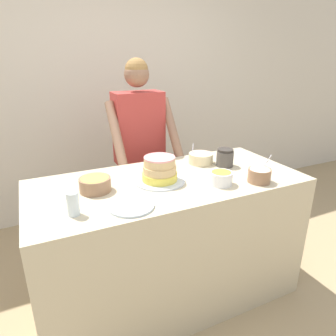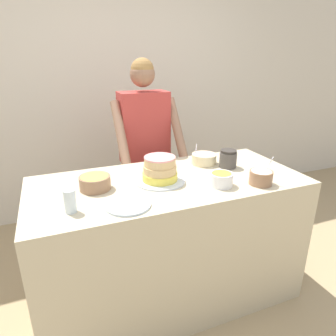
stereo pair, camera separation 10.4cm
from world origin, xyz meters
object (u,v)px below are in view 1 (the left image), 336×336
(stoneware_jar, at_px, (225,158))
(person_baker, at_px, (139,140))
(ceramic_plate, at_px, (131,206))
(drinking_glass, at_px, (73,204))
(frosting_bowl_white, at_px, (259,175))
(frosting_bowl_pink, at_px, (201,158))
(frosting_bowl_yellow, at_px, (95,184))
(cake, at_px, (160,171))
(frosting_bowl_orange, at_px, (221,178))

(stoneware_jar, bearing_deg, person_baker, 122.24)
(ceramic_plate, distance_m, stoneware_jar, 0.87)
(drinking_glass, xyz_separation_m, ceramic_plate, (0.29, -0.04, -0.06))
(drinking_glass, bearing_deg, frosting_bowl_white, -3.32)
(frosting_bowl_pink, height_order, drinking_glass, frosting_bowl_pink)
(frosting_bowl_yellow, bearing_deg, ceramic_plate, -66.10)
(frosting_bowl_white, xyz_separation_m, drinking_glass, (-1.12, 0.07, 0.01))
(drinking_glass, distance_m, ceramic_plate, 0.29)
(frosting_bowl_yellow, distance_m, frosting_bowl_white, 1.01)
(ceramic_plate, bearing_deg, frosting_bowl_pink, 32.61)
(cake, xyz_separation_m, ceramic_plate, (-0.28, -0.25, -0.07))
(frosting_bowl_orange, bearing_deg, frosting_bowl_white, -16.25)
(frosting_bowl_yellow, xyz_separation_m, ceramic_plate, (0.13, -0.28, -0.04))
(frosting_bowl_yellow, xyz_separation_m, stoneware_jar, (0.94, 0.03, 0.02))
(person_baker, height_order, frosting_bowl_white, person_baker)
(cake, relative_size, drinking_glass, 2.62)
(frosting_bowl_pink, bearing_deg, frosting_bowl_orange, -103.16)
(frosting_bowl_white, xyz_separation_m, ceramic_plate, (-0.84, 0.02, -0.04))
(person_baker, xyz_separation_m, frosting_bowl_white, (0.44, -0.99, -0.03))
(person_baker, xyz_separation_m, frosting_bowl_yellow, (-0.53, -0.69, -0.03))
(frosting_bowl_pink, distance_m, stoneware_jar, 0.18)
(person_baker, bearing_deg, frosting_bowl_white, -66.18)
(frosting_bowl_pink, relative_size, ceramic_plate, 0.74)
(person_baker, bearing_deg, drinking_glass, -126.64)
(frosting_bowl_orange, height_order, stoneware_jar, stoneware_jar)
(frosting_bowl_pink, xyz_separation_m, drinking_glass, (-0.98, -0.40, 0.02))
(frosting_bowl_orange, bearing_deg, stoneware_jar, 50.95)
(person_baker, relative_size, frosting_bowl_yellow, 8.99)
(ceramic_plate, height_order, stoneware_jar, stoneware_jar)
(person_baker, xyz_separation_m, frosting_bowl_pink, (0.29, -0.53, -0.04))
(person_baker, xyz_separation_m, stoneware_jar, (0.41, -0.65, -0.02))
(drinking_glass, bearing_deg, frosting_bowl_pink, 22.19)
(frosting_bowl_pink, bearing_deg, cake, -155.57)
(frosting_bowl_yellow, relative_size, stoneware_jar, 1.44)
(cake, xyz_separation_m, frosting_bowl_pink, (0.42, 0.19, -0.03))
(cake, xyz_separation_m, frosting_bowl_white, (0.56, -0.27, -0.02))
(frosting_bowl_white, xyz_separation_m, stoneware_jar, (-0.02, 0.34, 0.02))
(drinking_glass, bearing_deg, frosting_bowl_orange, 0.31)
(frosting_bowl_orange, distance_m, ceramic_plate, 0.60)
(frosting_bowl_pink, xyz_separation_m, ceramic_plate, (-0.69, -0.44, -0.04))
(cake, xyz_separation_m, stoneware_jar, (0.54, 0.06, -0.01))
(frosting_bowl_orange, xyz_separation_m, drinking_glass, (-0.88, -0.00, 0.02))
(ceramic_plate, bearing_deg, drinking_glass, 171.30)
(cake, distance_m, ceramic_plate, 0.38)
(frosting_bowl_orange, height_order, ceramic_plate, frosting_bowl_orange)
(drinking_glass, bearing_deg, stoneware_jar, 13.81)
(frosting_bowl_yellow, bearing_deg, frosting_bowl_white, -17.51)
(person_baker, distance_m, frosting_bowl_white, 1.08)
(frosting_bowl_white, relative_size, drinking_glass, 1.44)
(person_baker, height_order, ceramic_plate, person_baker)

